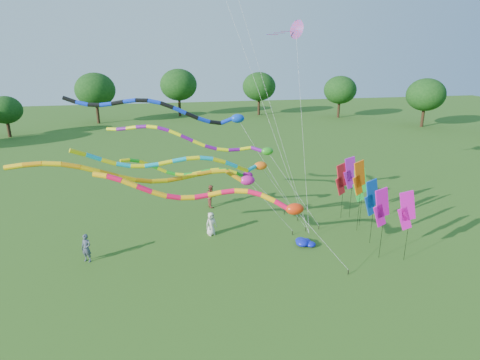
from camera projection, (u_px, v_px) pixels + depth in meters
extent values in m
plane|color=#265115|center=(293.00, 273.00, 23.00)|extent=(160.00, 160.00, 0.00)
cylinder|color=#382314|center=(425.00, 114.00, 67.84)|extent=(0.50, 0.50, 3.57)
ellipsoid|color=#10360E|center=(429.00, 86.00, 66.40)|extent=(7.54, 7.54, 6.41)
cylinder|color=#382314|center=(339.00, 110.00, 75.78)|extent=(0.50, 0.50, 2.60)
ellipsoid|color=#10360E|center=(340.00, 92.00, 74.72)|extent=(5.50, 5.50, 4.67)
cylinder|color=#382314|center=(260.00, 110.00, 74.25)|extent=(0.50, 0.50, 3.10)
ellipsoid|color=#10360E|center=(260.00, 88.00, 73.00)|extent=(6.55, 6.55, 5.56)
cylinder|color=#382314|center=(183.00, 112.00, 71.13)|extent=(0.50, 0.50, 3.38)
ellipsoid|color=#10360E|center=(182.00, 86.00, 69.76)|extent=(7.13, 7.13, 6.06)
cylinder|color=#382314|center=(103.00, 117.00, 65.59)|extent=(0.50, 0.50, 3.25)
ellipsoid|color=#10360E|center=(100.00, 91.00, 64.27)|extent=(6.87, 6.87, 5.84)
cylinder|color=black|center=(348.00, 272.00, 22.77)|extent=(0.05, 0.05, 0.30)
cylinder|color=silver|center=(322.00, 240.00, 22.21)|extent=(0.02, 0.02, 4.88)
ellipsoid|color=red|center=(295.00, 209.00, 21.69)|extent=(1.01, 0.65, 0.65)
cylinder|color=#F90D42|center=(282.00, 205.00, 21.75)|extent=(0.29, 0.29, 0.85)
cylinder|color=#FFAB0D|center=(268.00, 198.00, 21.84)|extent=(0.29, 0.29, 0.81)
cylinder|color=#F90D42|center=(255.00, 193.00, 21.94)|extent=(0.29, 0.29, 0.76)
cylinder|color=#FFAB0D|center=(241.00, 191.00, 22.02)|extent=(0.29, 0.29, 0.74)
cylinder|color=#F90D42|center=(228.00, 192.00, 22.09)|extent=(0.29, 0.29, 0.74)
cylinder|color=#FFAB0D|center=(215.00, 194.00, 22.11)|extent=(0.29, 0.29, 0.75)
cylinder|color=#F90D42|center=(201.00, 196.00, 22.07)|extent=(0.29, 0.29, 0.75)
cylinder|color=#FFAB0D|center=(188.00, 198.00, 21.95)|extent=(0.29, 0.29, 0.76)
cylinder|color=#F90D42|center=(174.00, 197.00, 21.77)|extent=(0.29, 0.29, 0.78)
cylinder|color=#FFAB0D|center=(159.00, 194.00, 21.54)|extent=(0.29, 0.29, 0.82)
cylinder|color=#F90D42|center=(144.00, 189.00, 21.29)|extent=(0.29, 0.29, 0.84)
cylinder|color=#FFAB0D|center=(129.00, 183.00, 21.08)|extent=(0.29, 0.29, 0.82)
cylinder|color=#F90D42|center=(114.00, 178.00, 20.94)|extent=(0.29, 0.29, 0.77)
cylinder|color=#FFAB0D|center=(100.00, 175.00, 20.90)|extent=(0.29, 0.29, 0.74)
cylinder|color=black|center=(292.00, 233.00, 27.65)|extent=(0.05, 0.05, 0.30)
cylinder|color=silver|center=(271.00, 207.00, 26.53)|extent=(0.02, 0.02, 5.19)
ellipsoid|color=#D41791|center=(247.00, 180.00, 25.45)|extent=(0.97, 0.63, 0.63)
cylinder|color=orange|center=(234.00, 176.00, 25.37)|extent=(0.28, 0.28, 1.22)
cylinder|color=yellow|center=(218.00, 171.00, 25.27)|extent=(0.28, 0.28, 0.94)
cylinder|color=orange|center=(204.00, 173.00, 25.02)|extent=(0.28, 0.28, 0.94)
cylinder|color=yellow|center=(189.00, 176.00, 24.72)|extent=(0.28, 0.28, 0.95)
cylinder|color=orange|center=(175.00, 179.00, 24.36)|extent=(0.28, 0.28, 0.95)
cylinder|color=yellow|center=(159.00, 181.00, 23.93)|extent=(0.28, 0.28, 0.96)
cylinder|color=orange|center=(143.00, 181.00, 23.44)|extent=(0.28, 0.28, 0.99)
cylinder|color=yellow|center=(127.00, 178.00, 22.92)|extent=(0.28, 0.28, 1.02)
cylinder|color=orange|center=(109.00, 174.00, 22.41)|extent=(0.28, 0.28, 1.03)
cylinder|color=yellow|center=(90.00, 169.00, 21.93)|extent=(0.28, 0.28, 1.00)
cylinder|color=orange|center=(71.00, 166.00, 21.54)|extent=(0.28, 0.28, 0.97)
cylinder|color=yellow|center=(52.00, 164.00, 21.25)|extent=(0.28, 0.28, 0.94)
cylinder|color=orange|center=(33.00, 164.00, 21.07)|extent=(0.28, 0.28, 0.94)
cylinder|color=yellow|center=(14.00, 166.00, 20.97)|extent=(0.28, 0.28, 0.96)
cylinder|color=black|center=(319.00, 227.00, 28.49)|extent=(0.05, 0.05, 0.30)
cylinder|color=silver|center=(294.00, 189.00, 27.79)|extent=(0.02, 0.02, 6.56)
ellipsoid|color=#26951B|center=(267.00, 151.00, 27.14)|extent=(0.83, 0.53, 0.53)
cylinder|color=#640B7E|center=(257.00, 149.00, 27.40)|extent=(0.24, 0.24, 0.91)
cylinder|color=yellow|center=(246.00, 148.00, 27.63)|extent=(0.24, 0.24, 0.80)
cylinder|color=#640B7E|center=(234.00, 150.00, 27.57)|extent=(0.24, 0.24, 0.80)
cylinder|color=yellow|center=(223.00, 150.00, 27.46)|extent=(0.24, 0.24, 0.81)
cylinder|color=#640B7E|center=(211.00, 147.00, 27.29)|extent=(0.24, 0.24, 0.84)
cylinder|color=yellow|center=(199.00, 143.00, 27.10)|extent=(0.24, 0.24, 0.87)
cylinder|color=#640B7E|center=(187.00, 138.00, 26.93)|extent=(0.24, 0.24, 0.87)
cylinder|color=yellow|center=(175.00, 133.00, 26.83)|extent=(0.24, 0.24, 0.84)
cylinder|color=#640B7E|center=(163.00, 129.00, 26.81)|extent=(0.24, 0.24, 0.80)
cylinder|color=yellow|center=(152.00, 127.00, 26.90)|extent=(0.24, 0.24, 0.79)
cylinder|color=#640B7E|center=(142.00, 127.00, 27.10)|extent=(0.24, 0.24, 0.80)
cylinder|color=yellow|center=(131.00, 128.00, 27.36)|extent=(0.24, 0.24, 0.81)
cylinder|color=#640B7E|center=(122.00, 129.00, 27.65)|extent=(0.24, 0.24, 0.81)
cylinder|color=yellow|center=(112.00, 129.00, 27.93)|extent=(0.24, 0.24, 0.80)
cylinder|color=black|center=(298.00, 219.00, 29.94)|extent=(0.05, 0.05, 0.30)
cylinder|color=silver|center=(269.00, 170.00, 28.47)|extent=(0.02, 0.02, 8.74)
ellipsoid|color=#0D3CB6|center=(238.00, 118.00, 27.04)|extent=(0.93, 0.60, 0.60)
cylinder|color=#0D2FD0|center=(227.00, 121.00, 27.02)|extent=(0.27, 0.27, 0.84)
cylinder|color=black|center=(215.00, 122.00, 26.88)|extent=(0.27, 0.27, 0.82)
cylinder|color=#0D2FD0|center=(204.00, 120.00, 26.55)|extent=(0.27, 0.27, 0.85)
cylinder|color=black|center=(192.00, 116.00, 26.21)|extent=(0.27, 0.27, 0.87)
cylinder|color=#0D2FD0|center=(179.00, 110.00, 25.90)|extent=(0.27, 0.27, 0.87)
cylinder|color=black|center=(167.00, 105.00, 25.66)|extent=(0.27, 0.27, 0.83)
cylinder|color=#0D2FD0|center=(154.00, 102.00, 25.52)|extent=(0.27, 0.27, 0.80)
cylinder|color=black|center=(142.00, 100.00, 25.49)|extent=(0.27, 0.27, 0.79)
cylinder|color=#0D2FD0|center=(130.00, 101.00, 25.55)|extent=(0.27, 0.27, 0.80)
cylinder|color=black|center=(118.00, 103.00, 25.66)|extent=(0.27, 0.27, 0.82)
cylinder|color=#0D2FD0|center=(106.00, 104.00, 25.79)|extent=(0.27, 0.27, 0.81)
cylinder|color=black|center=(94.00, 105.00, 25.88)|extent=(0.27, 0.27, 0.80)
cylinder|color=#0D2FD0|center=(82.00, 103.00, 25.90)|extent=(0.27, 0.27, 0.80)
cylinder|color=black|center=(69.00, 100.00, 25.82)|extent=(0.27, 0.27, 0.83)
cylinder|color=black|center=(306.00, 229.00, 28.20)|extent=(0.05, 0.05, 0.30)
cylinder|color=silver|center=(284.00, 198.00, 26.71)|extent=(0.02, 0.02, 6.13)
ellipsoid|color=#EF5C0E|center=(261.00, 166.00, 25.27)|extent=(0.85, 0.54, 0.54)
cylinder|color=#0BA2BE|center=(251.00, 168.00, 24.83)|extent=(0.25, 0.25, 0.86)
cylinder|color=yellow|center=(242.00, 169.00, 24.28)|extent=(0.25, 0.25, 0.85)
cylinder|color=#0BA2BE|center=(231.00, 164.00, 23.81)|extent=(0.25, 0.25, 0.84)
cylinder|color=yellow|center=(219.00, 161.00, 23.42)|extent=(0.25, 0.25, 0.80)
cylinder|color=#0BA2BE|center=(206.00, 158.00, 23.13)|extent=(0.25, 0.25, 0.77)
cylinder|color=yellow|center=(193.00, 158.00, 22.93)|extent=(0.25, 0.25, 0.77)
cylinder|color=#0BA2BE|center=(179.00, 160.00, 22.81)|extent=(0.25, 0.25, 0.79)
cylinder|color=yellow|center=(166.00, 163.00, 22.73)|extent=(0.25, 0.25, 0.79)
cylinder|color=#0BA2BE|center=(152.00, 165.00, 22.64)|extent=(0.25, 0.25, 0.78)
cylinder|color=yellow|center=(138.00, 166.00, 22.51)|extent=(0.25, 0.25, 0.77)
cylinder|color=#0BA2BE|center=(123.00, 165.00, 22.29)|extent=(0.25, 0.25, 0.79)
cylinder|color=yellow|center=(109.00, 162.00, 21.97)|extent=(0.25, 0.25, 0.82)
cylinder|color=#0BA2BE|center=(94.00, 157.00, 21.57)|extent=(0.25, 0.25, 0.84)
cylinder|color=yellow|center=(78.00, 153.00, 21.11)|extent=(0.25, 0.25, 0.83)
cylinder|color=black|center=(284.00, 213.00, 31.07)|extent=(0.05, 0.05, 0.30)
cylinder|color=silver|center=(266.00, 194.00, 30.19)|extent=(0.02, 0.02, 4.34)
ellipsoid|color=#930D6A|center=(247.00, 175.00, 29.35)|extent=(0.83, 0.53, 0.53)
cylinder|color=#15A31A|center=(240.00, 174.00, 28.88)|extent=(0.24, 0.24, 0.92)
cylinder|color=yellow|center=(232.00, 172.00, 28.41)|extent=(0.24, 0.24, 0.65)
cylinder|color=#15A31A|center=(224.00, 170.00, 28.31)|extent=(0.24, 0.24, 0.62)
cylinder|color=yellow|center=(215.00, 170.00, 28.30)|extent=(0.24, 0.24, 0.63)
cylinder|color=#15A31A|center=(206.00, 171.00, 28.36)|extent=(0.24, 0.24, 0.65)
cylinder|color=yellow|center=(197.00, 173.00, 28.44)|extent=(0.24, 0.24, 0.65)
cylinder|color=#15A31A|center=(188.00, 174.00, 28.50)|extent=(0.24, 0.24, 0.63)
cylinder|color=yellow|center=(180.00, 174.00, 28.49)|extent=(0.24, 0.24, 0.62)
cylinder|color=#15A31A|center=(171.00, 173.00, 28.39)|extent=(0.24, 0.24, 0.64)
cylinder|color=yellow|center=(162.00, 170.00, 28.19)|extent=(0.24, 0.24, 0.68)
cylinder|color=#15A31A|center=(153.00, 166.00, 27.90)|extent=(0.24, 0.24, 0.70)
cylinder|color=yellow|center=(144.00, 163.00, 27.56)|extent=(0.24, 0.24, 0.69)
cylinder|color=#15A31A|center=(134.00, 161.00, 27.20)|extent=(0.24, 0.24, 0.65)
cylinder|color=yellow|center=(125.00, 160.00, 26.85)|extent=(0.24, 0.24, 0.64)
cylinder|color=black|center=(309.00, 236.00, 27.15)|extent=(0.04, 0.04, 0.30)
cylinder|color=silver|center=(259.00, 94.00, 24.79)|extent=(0.01, 0.01, 19.91)
cylinder|color=black|center=(309.00, 236.00, 27.15)|extent=(0.04, 0.04, 0.30)
cylinder|color=silver|center=(256.00, 59.00, 23.28)|extent=(0.01, 0.01, 23.96)
cylinder|color=black|center=(309.00, 236.00, 27.15)|extent=(0.04, 0.04, 0.30)
cylinder|color=silver|center=(302.00, 128.00, 28.23)|extent=(0.01, 0.01, 14.93)
cone|color=purple|center=(296.00, 29.00, 29.36)|extent=(1.73, 1.79, 1.54)
cube|color=purple|center=(287.00, 31.00, 29.27)|extent=(0.90, 0.12, 0.04)
cube|color=purple|center=(279.00, 33.00, 29.20)|extent=(0.90, 0.12, 0.04)
cube|color=purple|center=(272.00, 35.00, 29.13)|extent=(0.90, 0.12, 0.04)
cylinder|color=black|center=(383.00, 226.00, 24.01)|extent=(0.02, 0.02, 4.24)
cube|color=#E20CB7|center=(382.00, 203.00, 23.47)|extent=(1.16, 0.23, 1.93)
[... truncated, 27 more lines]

